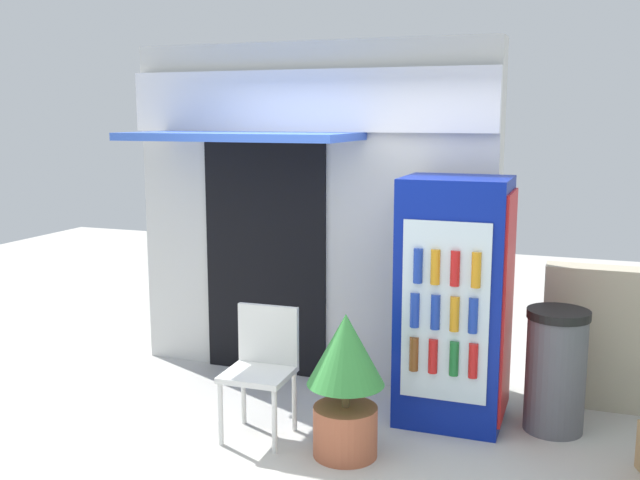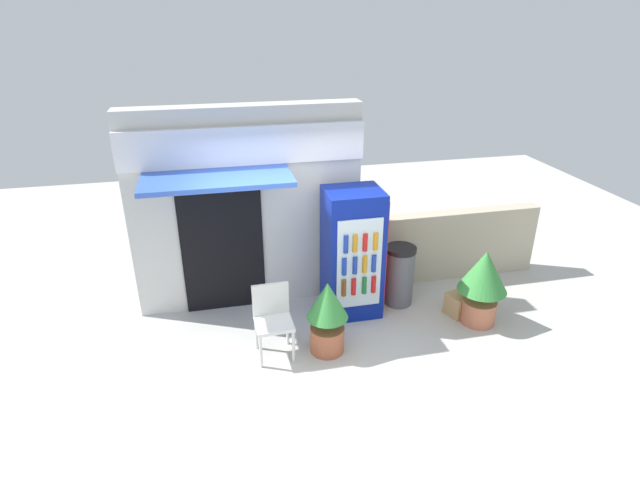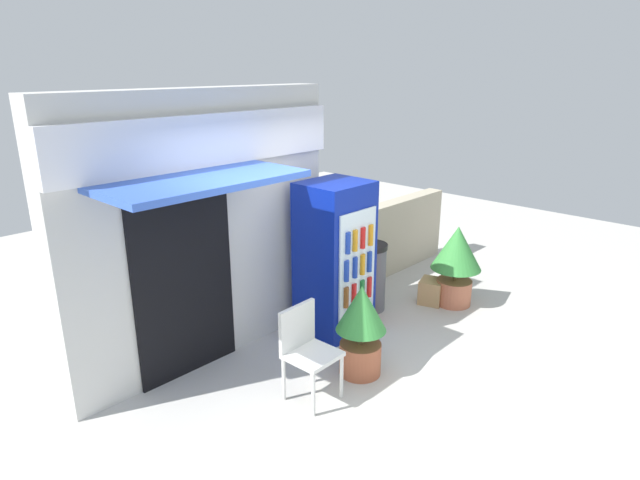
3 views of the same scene
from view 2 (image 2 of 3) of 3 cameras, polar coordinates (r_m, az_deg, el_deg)
name	(u,v)px [view 2 (image 2 of 3)]	position (r m, az deg, el deg)	size (l,w,h in m)	color
ground	(317,365)	(6.31, -0.37, -13.85)	(16.00, 16.00, 0.00)	beige
storefront_building	(246,207)	(6.98, -8.37, 3.71)	(3.12, 1.19, 2.82)	silver
drink_cooler	(353,253)	(6.88, 3.70, -1.49)	(0.77, 0.72, 1.80)	navy
plastic_chair	(273,315)	(6.25, -5.36, -8.40)	(0.46, 0.44, 0.90)	silver
potted_plant_near_shop	(327,313)	(6.23, 0.83, -8.24)	(0.51, 0.51, 0.97)	#AD5B3D
potted_plant_curbside	(483,280)	(7.06, 17.85, -4.34)	(0.65, 0.65, 1.07)	#BC6B4C
trash_bin	(399,275)	(7.35, 8.89, -3.91)	(0.44, 0.44, 0.89)	#595960
stone_boundary_wall	(456,244)	(8.25, 15.09, -0.41)	(2.60, 0.24, 1.09)	#B7AD93
cardboard_box	(459,304)	(7.40, 15.37, -6.94)	(0.33, 0.29, 0.32)	tan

